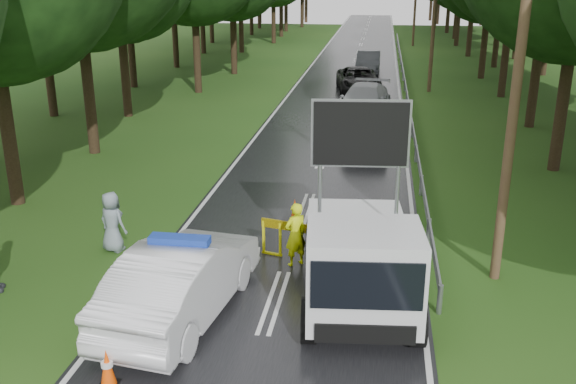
% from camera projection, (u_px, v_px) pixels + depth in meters
% --- Properties ---
extents(ground, '(160.00, 160.00, 0.00)m').
position_uv_depth(ground, '(274.00, 302.00, 14.74)').
color(ground, '#1E4513').
rests_on(ground, ground).
extents(road, '(7.00, 140.00, 0.02)m').
position_uv_depth(road, '(348.00, 84.00, 42.78)').
color(road, black).
rests_on(road, ground).
extents(guardrail, '(0.12, 60.06, 0.70)m').
position_uv_depth(guardrail, '(404.00, 78.00, 41.80)').
color(guardrail, gray).
rests_on(guardrail, ground).
extents(utility_pole_near, '(1.40, 0.24, 10.00)m').
position_uv_depth(utility_pole_near, '(518.00, 72.00, 14.24)').
color(utility_pole_near, '#4E3524').
rests_on(utility_pole_near, ground).
extents(utility_pole_mid, '(1.40, 0.24, 10.00)m').
position_uv_depth(utility_pole_mid, '(435.00, 8.00, 38.56)').
color(utility_pole_mid, '#4E3524').
rests_on(utility_pole_mid, ground).
extents(police_sedan, '(2.52, 5.43, 1.90)m').
position_uv_depth(police_sedan, '(182.00, 280.00, 13.87)').
color(police_sedan, silver).
rests_on(police_sedan, ground).
extents(work_truck, '(2.91, 5.71, 4.40)m').
position_uv_depth(work_truck, '(360.00, 257.00, 14.20)').
color(work_truck, gray).
rests_on(work_truck, ground).
extents(barrier, '(2.44, 0.67, 1.04)m').
position_uv_depth(barrier, '(306.00, 234.00, 16.53)').
color(barrier, '#F1ED0D').
rests_on(barrier, ground).
extents(officer, '(0.73, 0.71, 1.70)m').
position_uv_depth(officer, '(296.00, 235.00, 16.30)').
color(officer, '#E0F70D').
rests_on(officer, ground).
extents(civilian, '(0.83, 0.65, 1.68)m').
position_uv_depth(civilian, '(328.00, 262.00, 14.77)').
color(civilian, '#1935A3').
rests_on(civilian, ground).
extents(bystander_right, '(0.95, 0.79, 1.67)m').
position_uv_depth(bystander_right, '(112.00, 222.00, 17.16)').
color(bystander_right, gray).
rests_on(bystander_right, ground).
extents(queue_car_first, '(2.43, 4.84, 1.58)m').
position_uv_depth(queue_car_first, '(362.00, 129.00, 27.43)').
color(queue_car_first, '#404348').
rests_on(queue_car_first, ground).
extents(queue_car_second, '(3.04, 5.87, 1.63)m').
position_uv_depth(queue_car_second, '(364.00, 101.00, 33.10)').
color(queue_car_second, '#919498').
rests_on(queue_car_second, ground).
extents(queue_car_third, '(3.17, 5.67, 1.50)m').
position_uv_depth(queue_car_third, '(358.00, 80.00, 39.87)').
color(queue_car_third, black).
rests_on(queue_car_third, ground).
extents(queue_car_fourth, '(1.72, 4.78, 1.57)m').
position_uv_depth(queue_car_fourth, '(368.00, 62.00, 47.26)').
color(queue_car_fourth, '#393C40').
rests_on(queue_car_fourth, ground).
extents(cone_near_left, '(0.35, 0.35, 0.75)m').
position_uv_depth(cone_near_left, '(107.00, 368.00, 11.66)').
color(cone_near_left, black).
rests_on(cone_near_left, ground).
extents(cone_center, '(0.35, 0.35, 0.74)m').
position_uv_depth(cone_center, '(236.00, 275.00, 15.24)').
color(cone_center, black).
rests_on(cone_center, ground).
extents(cone_far, '(0.34, 0.34, 0.73)m').
position_uv_depth(cone_far, '(295.00, 211.00, 19.32)').
color(cone_far, black).
rests_on(cone_far, ground).
extents(cone_left_mid, '(0.38, 0.38, 0.81)m').
position_uv_depth(cone_left_mid, '(139.00, 267.00, 15.53)').
color(cone_left_mid, black).
rests_on(cone_left_mid, ground).
extents(cone_right, '(0.36, 0.36, 0.75)m').
position_uv_depth(cone_right, '(388.00, 266.00, 15.67)').
color(cone_right, black).
rests_on(cone_right, ground).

